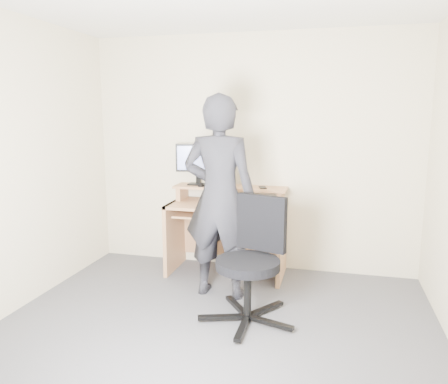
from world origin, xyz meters
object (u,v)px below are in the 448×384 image
at_px(monitor, 198,160).
at_px(desk, 228,221).
at_px(office_chair, 252,255).
at_px(person, 219,197).

bearing_deg(monitor, desk, -26.01).
height_order(office_chair, person, person).
distance_m(desk, office_chair, 1.12).
relative_size(office_chair, person, 0.53).
height_order(desk, person, person).
xyz_separation_m(desk, office_chair, (0.45, -1.03, -0.01)).
bearing_deg(monitor, person, -71.58).
relative_size(monitor, person, 0.25).
xyz_separation_m(desk, monitor, (-0.36, 0.09, 0.63)).
bearing_deg(desk, office_chair, -66.38).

